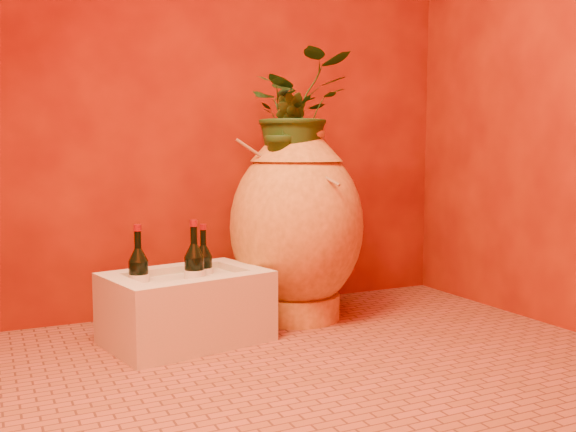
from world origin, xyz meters
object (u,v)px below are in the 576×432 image
amphora (296,225)px  wine_bottle_b (139,278)px  wine_bottle_c (204,271)px  stone_basin (186,308)px  wall_tap (293,136)px  wine_bottle_a (194,274)px

amphora → wine_bottle_b: (-0.78, -0.12, -0.17)m
wine_bottle_c → stone_basin: bearing=-140.5°
amphora → stone_basin: bearing=-166.1°
amphora → wall_tap: wall_tap is taller
wine_bottle_b → wine_bottle_c: size_ratio=1.06×
stone_basin → wall_tap: bearing=30.4°
wine_bottle_c → wine_bottle_b: bearing=-168.1°
wine_bottle_a → wall_tap: 0.97m
stone_basin → wine_bottle_a: 0.15m
stone_basin → wine_bottle_a: bearing=-9.1°
wine_bottle_a → wall_tap: size_ratio=2.06×
wine_bottle_a → wine_bottle_b: 0.23m
wine_bottle_b → wall_tap: wall_tap is taller
stone_basin → wall_tap: (0.70, 0.41, 0.73)m
amphora → wall_tap: size_ratio=5.33×
amphora → stone_basin: 0.68m
amphora → wine_bottle_a: size_ratio=2.59×
amphora → stone_basin: size_ratio=1.27×
wine_bottle_b → wine_bottle_c: wine_bottle_b is taller
wine_bottle_a → wine_bottle_b: (-0.23, 0.03, -0.00)m
wine_bottle_a → wine_bottle_b: wine_bottle_a is taller
stone_basin → wall_tap: size_ratio=4.20×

